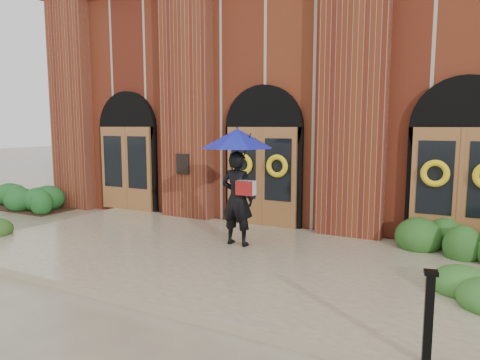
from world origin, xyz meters
The scene contains 6 objects.
ground centered at (0.00, 0.00, 0.00)m, with size 90.00×90.00×0.00m, color gray.
landing centered at (0.00, 0.15, 0.07)m, with size 10.00×5.30×0.15m, color tan.
church_building centered at (0.00, 8.78, 3.50)m, with size 16.20×12.53×7.00m.
man_with_umbrella centered at (0.33, 0.80, 1.88)m, with size 1.58×1.58×2.47m.
metal_post centered at (4.30, -2.35, 0.69)m, with size 0.16×0.16×1.03m.
hedge_wall_left centered at (-8.00, 1.81, 0.36)m, with size 2.79×1.12×0.72m, color #194C1D.
Camera 1 is at (4.53, -7.07, 2.68)m, focal length 32.00 mm.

